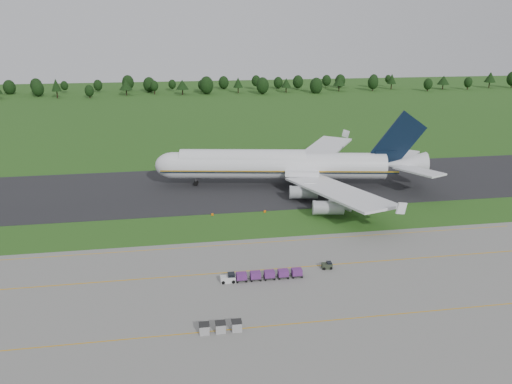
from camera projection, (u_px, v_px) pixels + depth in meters
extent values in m
plane|color=#234D17|center=(238.00, 226.00, 112.80)|extent=(600.00, 600.00, 0.00)
cube|color=slate|center=(264.00, 305.00, 81.01)|extent=(300.00, 52.00, 0.06)
cube|color=black|center=(225.00, 187.00, 138.97)|extent=(300.00, 40.00, 0.08)
cube|color=#C6890B|center=(253.00, 271.00, 92.21)|extent=(300.00, 0.25, 0.01)
cube|color=#C6890B|center=(271.00, 326.00, 75.39)|extent=(300.00, 0.20, 0.01)
cube|color=#C6890B|center=(244.00, 244.00, 103.43)|extent=(120.00, 0.20, 0.01)
cylinder|color=black|center=(38.00, 94.00, 310.63)|extent=(0.70, 0.70, 3.17)
sphere|color=#173211|center=(38.00, 89.00, 309.58)|extent=(7.33, 7.33, 7.33)
cylinder|color=black|center=(57.00, 95.00, 303.61)|extent=(0.70, 0.70, 4.22)
cone|color=#173211|center=(56.00, 85.00, 301.72)|extent=(5.81, 5.81, 7.50)
cylinder|color=black|center=(90.00, 96.00, 304.14)|extent=(0.70, 0.70, 2.88)
sphere|color=#173211|center=(89.00, 91.00, 303.18)|extent=(5.43, 5.43, 5.43)
cylinder|color=black|center=(126.00, 93.00, 315.34)|extent=(0.70, 0.70, 3.49)
cone|color=#173211|center=(126.00, 85.00, 313.79)|extent=(7.99, 7.99, 6.20)
cylinder|color=black|center=(155.00, 92.00, 319.24)|extent=(0.70, 0.70, 3.59)
sphere|color=#173211|center=(154.00, 86.00, 318.05)|extent=(5.17, 5.17, 5.17)
cylinder|color=black|center=(183.00, 92.00, 317.82)|extent=(0.70, 0.70, 3.40)
cone|color=#173211|center=(182.00, 85.00, 316.30)|extent=(7.96, 7.96, 6.04)
cylinder|color=black|center=(207.00, 91.00, 320.59)|extent=(0.70, 0.70, 3.70)
sphere|color=#173211|center=(207.00, 85.00, 319.36)|extent=(8.68, 8.68, 8.68)
cylinder|color=black|center=(238.00, 90.00, 325.28)|extent=(0.70, 0.70, 3.64)
cone|color=#173211|center=(238.00, 82.00, 323.65)|extent=(6.25, 6.25, 6.48)
cylinder|color=black|center=(263.00, 91.00, 320.26)|extent=(0.70, 0.70, 3.61)
sphere|color=#173211|center=(263.00, 86.00, 319.07)|extent=(8.05, 8.05, 8.05)
cylinder|color=black|center=(286.00, 90.00, 328.28)|extent=(0.70, 0.70, 3.33)
cone|color=#173211|center=(286.00, 83.00, 326.79)|extent=(6.64, 6.64, 5.93)
cylinder|color=black|center=(316.00, 91.00, 325.43)|extent=(0.70, 0.70, 3.02)
sphere|color=#173211|center=(316.00, 86.00, 324.44)|extent=(8.27, 8.27, 8.27)
cylinder|color=black|center=(339.00, 88.00, 334.18)|extent=(0.70, 0.70, 3.78)
cone|color=#173211|center=(339.00, 80.00, 332.49)|extent=(7.95, 7.95, 6.73)
cylinder|color=black|center=(373.00, 88.00, 336.20)|extent=(0.70, 0.70, 3.67)
sphere|color=#173211|center=(373.00, 82.00, 334.99)|extent=(7.07, 7.07, 7.07)
cylinder|color=black|center=(391.00, 86.00, 344.25)|extent=(0.70, 0.70, 3.77)
cone|color=#173211|center=(392.00, 79.00, 342.57)|extent=(6.14, 6.14, 6.70)
cylinder|color=black|center=(428.00, 89.00, 334.19)|extent=(0.70, 0.70, 3.13)
sphere|color=#173211|center=(428.00, 84.00, 333.15)|extent=(5.81, 5.81, 5.81)
cylinder|color=black|center=(443.00, 87.00, 344.07)|extent=(0.70, 0.70, 3.33)
cone|color=#173211|center=(444.00, 80.00, 342.58)|extent=(8.30, 8.30, 5.92)
cylinder|color=black|center=(467.00, 87.00, 342.00)|extent=(0.70, 0.70, 3.27)
sphere|color=#173211|center=(468.00, 82.00, 340.92)|extent=(5.49, 5.49, 5.49)
cylinder|color=black|center=(489.00, 85.00, 351.41)|extent=(0.70, 0.70, 3.99)
cone|color=#173211|center=(490.00, 77.00, 349.63)|extent=(7.83, 7.83, 7.09)
cylinder|color=black|center=(511.00, 85.00, 351.26)|extent=(0.70, 0.70, 4.24)
cylinder|color=silver|center=(279.00, 166.00, 138.51)|extent=(59.20, 17.29, 7.30)
cylinder|color=silver|center=(242.00, 160.00, 138.09)|extent=(34.95, 11.53, 5.70)
sphere|color=silver|center=(173.00, 165.00, 138.88)|extent=(7.30, 7.30, 7.30)
cone|color=silver|center=(405.00, 164.00, 137.91)|extent=(12.18, 8.75, 6.94)
cube|color=gold|center=(279.00, 172.00, 135.23)|extent=(63.96, 11.20, 0.35)
cube|color=silver|center=(338.00, 191.00, 120.30)|extent=(19.32, 35.94, 0.56)
cube|color=silver|center=(320.00, 152.00, 156.98)|extent=(28.43, 33.88, 0.56)
cylinder|color=#92959A|center=(304.00, 192.00, 127.45)|extent=(7.55, 4.42, 3.25)
cylinder|color=#92959A|center=(328.00, 208.00, 116.82)|extent=(7.55, 4.42, 3.25)
cylinder|color=#92959A|center=(297.00, 165.00, 151.65)|extent=(7.55, 4.42, 3.25)
cylinder|color=#92959A|center=(310.00, 156.00, 162.15)|extent=(7.55, 4.42, 3.25)
cube|color=black|center=(398.00, 140.00, 135.75)|extent=(14.67, 3.09, 16.28)
cube|color=silver|center=(419.00, 171.00, 130.59)|extent=(10.13, 14.31, 0.46)
cube|color=silver|center=(404.00, 156.00, 145.00)|extent=(12.95, 13.54, 0.46)
cylinder|color=slate|center=(196.00, 182.00, 140.34)|extent=(0.37, 0.37, 2.23)
cylinder|color=black|center=(196.00, 183.00, 140.49)|extent=(1.46, 1.13, 1.32)
cylinder|color=slate|center=(302.00, 187.00, 135.65)|extent=(0.37, 0.37, 2.23)
cylinder|color=black|center=(301.00, 189.00, 135.80)|extent=(1.46, 1.13, 1.32)
cylinder|color=slate|center=(299.00, 177.00, 144.29)|extent=(0.37, 0.37, 2.23)
cylinder|color=black|center=(299.00, 179.00, 144.44)|extent=(1.46, 1.13, 1.32)
cube|color=silver|center=(228.00, 279.00, 88.01)|extent=(2.62, 1.41, 1.11)
cylinder|color=black|center=(223.00, 283.00, 87.30)|extent=(0.60, 0.22, 0.60)
cube|color=black|center=(241.00, 279.00, 88.44)|extent=(2.01, 1.51, 0.12)
cube|color=#552365|center=(241.00, 276.00, 88.24)|extent=(1.81, 1.41, 1.11)
cylinder|color=black|center=(237.00, 282.00, 87.72)|extent=(0.34, 0.15, 0.34)
cube|color=black|center=(255.00, 278.00, 88.82)|extent=(2.01, 1.51, 0.12)
cube|color=#552365|center=(255.00, 275.00, 88.62)|extent=(1.81, 1.41, 1.11)
cylinder|color=black|center=(252.00, 281.00, 88.09)|extent=(0.34, 0.15, 0.34)
cube|color=black|center=(269.00, 277.00, 89.19)|extent=(2.01, 1.51, 0.12)
cube|color=#552365|center=(269.00, 274.00, 89.00)|extent=(1.81, 1.41, 1.11)
cylinder|color=black|center=(266.00, 280.00, 88.47)|extent=(0.34, 0.15, 0.34)
cube|color=black|center=(283.00, 276.00, 89.57)|extent=(2.01, 1.51, 0.12)
cube|color=#552365|center=(283.00, 273.00, 89.38)|extent=(1.81, 1.41, 1.11)
cylinder|color=black|center=(280.00, 279.00, 88.85)|extent=(0.34, 0.15, 0.34)
cube|color=black|center=(297.00, 275.00, 89.95)|extent=(2.01, 1.51, 0.12)
cube|color=#552365|center=(297.00, 272.00, 89.75)|extent=(1.81, 1.41, 1.11)
cylinder|color=black|center=(293.00, 278.00, 89.23)|extent=(0.34, 0.15, 0.34)
cylinder|color=black|center=(228.00, 280.00, 88.09)|extent=(0.60, 0.22, 0.60)
cube|color=#283022|center=(327.00, 266.00, 92.85)|extent=(1.94, 1.21, 1.04)
cylinder|color=black|center=(324.00, 269.00, 92.30)|extent=(0.53, 0.19, 0.53)
cylinder|color=black|center=(329.00, 265.00, 93.56)|extent=(0.53, 0.19, 0.53)
cube|color=#969696|center=(204.00, 329.00, 73.38)|extent=(1.46, 1.46, 1.46)
cube|color=black|center=(204.00, 324.00, 73.14)|extent=(1.55, 1.55, 0.07)
cube|color=#969696|center=(221.00, 327.00, 73.74)|extent=(1.46, 1.46, 1.46)
cube|color=black|center=(220.00, 323.00, 73.50)|extent=(1.55, 1.55, 0.07)
cube|color=#969696|center=(237.00, 326.00, 74.11)|extent=(1.46, 1.46, 1.46)
cube|color=black|center=(237.00, 321.00, 73.86)|extent=(1.55, 1.55, 0.07)
cube|color=orange|center=(212.00, 215.00, 118.53)|extent=(0.50, 0.12, 0.60)
cube|color=black|center=(212.00, 216.00, 118.62)|extent=(0.30, 0.30, 0.04)
cube|color=orange|center=(265.00, 211.00, 120.43)|extent=(0.50, 0.12, 0.60)
cube|color=black|center=(265.00, 213.00, 120.52)|extent=(0.30, 0.30, 0.04)
cube|color=orange|center=(316.00, 209.00, 122.34)|extent=(0.50, 0.12, 0.60)
cube|color=black|center=(316.00, 210.00, 122.43)|extent=(0.30, 0.30, 0.04)
cube|color=orange|center=(365.00, 206.00, 124.24)|extent=(0.50, 0.12, 0.60)
cube|color=black|center=(365.00, 207.00, 124.33)|extent=(0.30, 0.30, 0.04)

